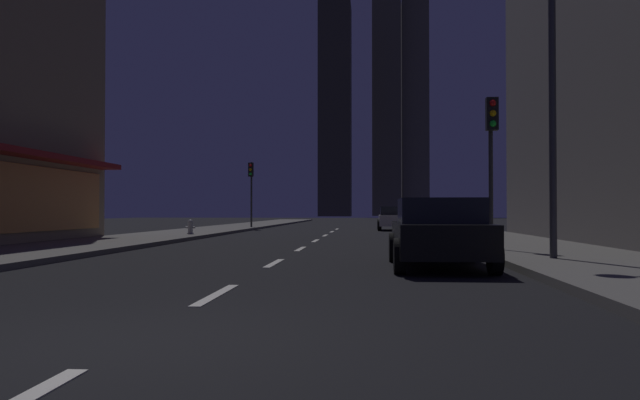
# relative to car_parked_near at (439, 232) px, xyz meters

# --- Properties ---
(ground_plane) EXTENTS (78.00, 136.00, 0.10)m
(ground_plane) POSITION_rel_car_parked_near_xyz_m (-3.60, 24.36, -0.79)
(ground_plane) COLOR black
(sidewalk_right) EXTENTS (4.00, 76.00, 0.15)m
(sidewalk_right) POSITION_rel_car_parked_near_xyz_m (3.40, 24.36, -0.67)
(sidewalk_right) COLOR #605E59
(sidewalk_right) RESTS_ON ground
(sidewalk_left) EXTENTS (4.00, 76.00, 0.15)m
(sidewalk_left) POSITION_rel_car_parked_near_xyz_m (-10.60, 24.36, -0.67)
(sidewalk_left) COLOR #605E59
(sidewalk_left) RESTS_ON ground
(lane_marking_center) EXTENTS (0.16, 38.60, 0.01)m
(lane_marking_center) POSITION_rel_car_parked_near_xyz_m (-3.60, 8.56, -0.73)
(lane_marking_center) COLOR silver
(lane_marking_center) RESTS_ON ground
(skyscraper_distant_tall) EXTENTS (7.09, 8.95, 47.42)m
(skyscraper_distant_tall) POSITION_rel_car_parked_near_xyz_m (-9.24, 122.68, 22.97)
(skyscraper_distant_tall) COLOR #3B382C
(skyscraper_distant_tall) RESTS_ON ground
(skyscraper_distant_mid) EXTENTS (6.91, 6.93, 78.13)m
(skyscraper_distant_mid) POSITION_rel_car_parked_near_xyz_m (2.48, 136.75, 38.32)
(skyscraper_distant_mid) COLOR #4F4B3B
(skyscraper_distant_mid) RESTS_ON ground
(skyscraper_distant_short) EXTENTS (6.64, 6.75, 53.61)m
(skyscraper_distant_short) POSITION_rel_car_parked_near_xyz_m (9.74, 141.39, 26.07)
(skyscraper_distant_short) COLOR brown
(skyscraper_distant_short) RESTS_ON ground
(car_parked_near) EXTENTS (1.98, 4.24, 1.45)m
(car_parked_near) POSITION_rel_car_parked_near_xyz_m (0.00, 0.00, 0.00)
(car_parked_near) COLOR black
(car_parked_near) RESTS_ON ground
(car_parked_far) EXTENTS (1.98, 4.24, 1.45)m
(car_parked_far) POSITION_rel_car_parked_near_xyz_m (0.00, 24.78, 0.00)
(car_parked_far) COLOR silver
(car_parked_far) RESTS_ON ground
(fire_hydrant_far_left) EXTENTS (0.42, 0.30, 0.65)m
(fire_hydrant_far_left) POSITION_rel_car_parked_near_xyz_m (-9.50, 13.95, -0.29)
(fire_hydrant_far_left) COLOR #B2B2B2
(fire_hydrant_far_left) RESTS_ON sidewalk_left
(traffic_light_near_right) EXTENTS (0.32, 0.48, 4.20)m
(traffic_light_near_right) POSITION_rel_car_parked_near_xyz_m (1.90, 4.14, 2.45)
(traffic_light_near_right) COLOR #2D2D2D
(traffic_light_near_right) RESTS_ON sidewalk_right
(traffic_light_far_left) EXTENTS (0.32, 0.48, 4.20)m
(traffic_light_far_left) POSITION_rel_car_parked_near_xyz_m (-9.10, 25.88, 2.45)
(traffic_light_far_left) COLOR #2D2D2D
(traffic_light_far_left) RESTS_ON sidewalk_left
(street_lamp_right) EXTENTS (1.96, 0.56, 6.58)m
(street_lamp_right) POSITION_rel_car_parked_near_xyz_m (1.78, 0.92, 4.33)
(street_lamp_right) COLOR #38383D
(street_lamp_right) RESTS_ON sidewalk_right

